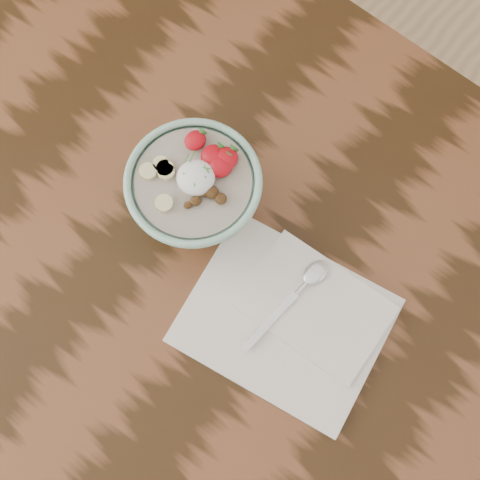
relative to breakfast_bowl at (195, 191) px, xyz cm
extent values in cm
cube|color=black|center=(16.11, -4.19, -8.01)|extent=(160.00, 90.00, 4.00)
cylinder|color=#4C2D19|center=(-55.89, 32.81, -45.51)|extent=(7.00, 7.00, 71.00)
cylinder|color=#92C5AE|center=(0.00, -0.09, -5.46)|extent=(7.75, 7.75, 1.11)
torus|color=#92C5AE|center=(0.00, -0.09, 3.58)|extent=(17.61, 17.61, 1.01)
cylinder|color=#A99C8C|center=(0.00, -0.09, 3.03)|extent=(14.94, 14.94, 0.92)
ellipsoid|color=white|center=(0.22, 0.28, 4.42)|extent=(4.86, 4.86, 2.67)
ellipsoid|color=#B30812|center=(-0.07, 3.93, 4.31)|extent=(2.97, 3.27, 1.64)
cone|color=#286623|center=(-0.07, 5.27, 4.61)|extent=(1.40, 1.03, 1.52)
ellipsoid|color=#B30812|center=(-3.21, 4.20, 4.22)|extent=(2.66, 2.93, 1.46)
cone|color=#286623|center=(-3.21, 5.40, 4.52)|extent=(1.40, 1.03, 1.52)
ellipsoid|color=#B30812|center=(1.54, 3.53, 4.35)|extent=(3.13, 3.44, 1.72)
cone|color=#286623|center=(1.54, 4.94, 4.65)|extent=(1.40, 1.03, 1.52)
ellipsoid|color=#B30812|center=(1.43, 4.62, 4.35)|extent=(3.12, 3.44, 1.72)
cone|color=#286623|center=(1.43, 6.03, 4.65)|extent=(1.40, 1.03, 1.52)
cylinder|color=beige|center=(-4.56, -0.95, 3.89)|extent=(2.08, 2.08, 0.70)
cylinder|color=beige|center=(-3.75, -1.08, 3.89)|extent=(2.25, 2.25, 0.70)
cylinder|color=beige|center=(-3.36, -1.33, 3.89)|extent=(2.23, 2.23, 0.70)
cylinder|color=beige|center=(-5.16, -2.72, 3.89)|extent=(2.26, 2.26, 0.70)
cylinder|color=beige|center=(-0.78, -4.68, 3.89)|extent=(2.25, 2.25, 0.70)
ellipsoid|color=#523418|center=(2.95, 0.17, 4.11)|extent=(2.46, 2.44, 1.30)
ellipsoid|color=#523418|center=(2.17, -0.19, 4.11)|extent=(2.49, 2.49, 1.01)
ellipsoid|color=#523418|center=(2.21, 0.01, 4.04)|extent=(1.59, 1.70, 1.12)
ellipsoid|color=#523418|center=(1.67, -2.97, 3.88)|extent=(1.42, 1.46, 0.82)
ellipsoid|color=#523418|center=(2.07, -1.95, 4.00)|extent=(1.94, 1.96, 1.02)
ellipsoid|color=#523418|center=(2.14, -0.15, 3.89)|extent=(1.38, 1.23, 0.62)
ellipsoid|color=#523418|center=(4.32, 0.22, 4.05)|extent=(2.10, 2.06, 0.84)
cylinder|color=#498839|center=(0.71, -0.29, 5.49)|extent=(0.65, 1.17, 0.22)
cylinder|color=#498839|center=(0.77, -0.47, 5.49)|extent=(0.96, 1.12, 0.22)
cylinder|color=#498839|center=(0.66, 1.71, 5.49)|extent=(1.16, 0.76, 0.22)
cylinder|color=#498839|center=(0.85, 1.70, 5.49)|extent=(1.18, 0.61, 0.22)
cylinder|color=#498839|center=(-2.00, 1.24, 5.49)|extent=(0.49, 1.36, 0.23)
cylinder|color=#498839|center=(0.91, 0.91, 5.49)|extent=(1.32, 0.42, 0.23)
cylinder|color=#498839|center=(-0.05, 0.61, 5.49)|extent=(1.20, 0.65, 0.22)
cylinder|color=#498839|center=(-0.46, -0.39, 5.49)|extent=(1.27, 0.54, 0.22)
cylinder|color=#498839|center=(0.34, 0.86, 5.49)|extent=(1.61, 0.40, 0.24)
cylinder|color=#498839|center=(-1.63, 1.89, 5.49)|extent=(0.68, 1.57, 0.24)
cube|color=white|center=(19.32, -5.02, -5.52)|extent=(28.36, 24.39, 0.97)
cube|color=white|center=(21.26, -1.13, -4.75)|extent=(19.25, 13.81, 0.58)
cube|color=silver|center=(17.98, -6.60, -4.30)|extent=(1.66, 10.20, 0.31)
cylinder|color=silver|center=(18.41, -0.21, -4.15)|extent=(0.80, 2.69, 0.62)
ellipsoid|color=silver|center=(18.58, 2.33, -4.03)|extent=(2.97, 4.23, 0.84)
camera|label=1|loc=(24.75, -21.05, 81.56)|focal=50.00mm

